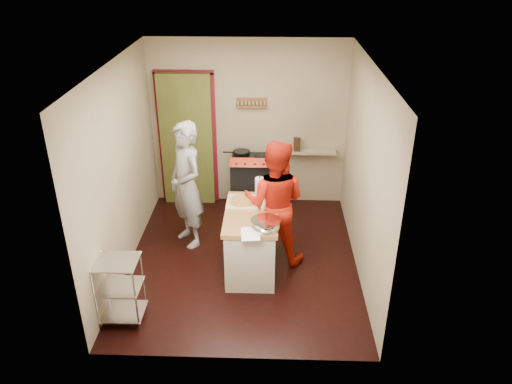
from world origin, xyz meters
TOP-DOWN VIEW (x-y plane):
  - floor at (0.00, 0.00)m, footprint 3.50×3.50m
  - back_wall at (-0.64, 1.78)m, footprint 3.00×0.44m
  - left_wall at (-1.50, 0.00)m, footprint 0.04×3.50m
  - right_wall at (1.50, 0.00)m, footprint 0.04×3.50m
  - ceiling at (0.00, 0.00)m, footprint 3.00×3.50m
  - stove at (0.05, 1.42)m, footprint 0.60×0.63m
  - wire_shelving at (-1.28, -1.20)m, footprint 0.48×0.40m
  - island at (0.13, -0.17)m, footprint 0.68×1.22m
  - person_stripe at (-0.78, 0.44)m, footprint 0.73×0.77m
  - person_red at (0.41, 0.09)m, footprint 0.92×0.78m

SIDE VIEW (x-z plane):
  - floor at x=0.00m, z-range 0.00..0.00m
  - wire_shelving at x=-1.28m, z-range 0.04..0.84m
  - island at x=0.13m, z-range -0.12..1.02m
  - stove at x=0.05m, z-range -0.05..0.95m
  - person_red at x=0.41m, z-range 0.00..1.67m
  - person_stripe at x=-0.78m, z-range 0.00..1.77m
  - back_wall at x=-0.64m, z-range -0.17..2.43m
  - left_wall at x=-1.50m, z-range 0.00..2.60m
  - right_wall at x=1.50m, z-range 0.00..2.60m
  - ceiling at x=0.00m, z-range 2.60..2.62m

